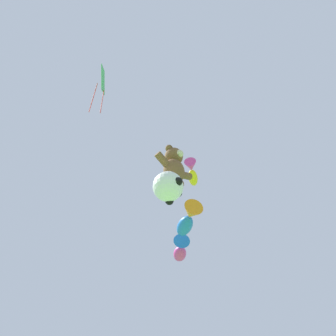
# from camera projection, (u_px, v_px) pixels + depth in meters

# --- Properties ---
(teddy_bear_kite) EXTENTS (1.75, 0.77, 1.78)m
(teddy_bear_kite) POSITION_uv_depth(u_px,v_px,m) (174.00, 166.00, 11.56)
(teddy_bear_kite) COLOR brown
(soccer_ball_kite) EXTENTS (1.09, 1.09, 1.00)m
(soccer_ball_kite) POSITION_uv_depth(u_px,v_px,m) (168.00, 187.00, 10.48)
(soccer_ball_kite) COLOR white
(fish_kite_goldfin) EXTENTS (1.57, 1.30, 0.53)m
(fish_kite_goldfin) POSITION_uv_depth(u_px,v_px,m) (192.00, 172.00, 14.82)
(fish_kite_goldfin) COLOR yellow
(fish_kite_cobalt) EXTENTS (1.91, 2.41, 0.90)m
(fish_kite_cobalt) POSITION_uv_depth(u_px,v_px,m) (188.00, 219.00, 15.65)
(fish_kite_cobalt) COLOR blue
(fish_kite_magenta) EXTENTS (1.88, 1.97, 0.87)m
(fish_kite_magenta) POSITION_uv_depth(u_px,v_px,m) (181.00, 249.00, 17.57)
(fish_kite_magenta) COLOR #E53F9E
(diamond_kite) EXTENTS (1.02, 1.15, 3.22)m
(diamond_kite) POSITION_uv_depth(u_px,v_px,m) (102.00, 82.00, 13.95)
(diamond_kite) COLOR green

